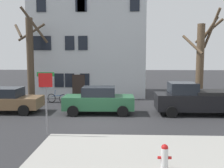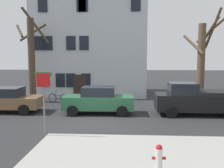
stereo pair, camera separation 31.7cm
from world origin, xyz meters
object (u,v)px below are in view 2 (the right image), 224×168
(building_main, at_px, (92,33))
(car_green_sedan, at_px, (98,100))
(tree_bare_mid, at_px, (202,59))
(car_brown_sedan, at_px, (5,100))
(tree_bare_near, at_px, (31,57))
(fire_hydrant, at_px, (159,157))
(pickup_truck_black, at_px, (196,99))
(bicycle_leaning, at_px, (58,98))
(street_sign_pole, at_px, (44,92))

(building_main, relative_size, car_green_sedan, 2.67)
(building_main, xyz_separation_m, tree_bare_mid, (8.96, -5.98, -2.61))
(tree_bare_mid, bearing_deg, car_brown_sedan, -167.01)
(building_main, xyz_separation_m, car_brown_sedan, (-4.53, -9.10, -5.21))
(tree_bare_near, relative_size, car_green_sedan, 1.63)
(car_green_sedan, height_order, fire_hydrant, car_green_sedan)
(tree_bare_mid, height_order, car_green_sedan, tree_bare_mid)
(car_green_sedan, bearing_deg, fire_hydrant, -70.95)
(pickup_truck_black, height_order, fire_hydrant, pickup_truck_black)
(fire_hydrant, bearing_deg, tree_bare_mid, 67.80)
(car_brown_sedan, relative_size, pickup_truck_black, 0.93)
(fire_hydrant, relative_size, bicycle_leaning, 0.46)
(tree_bare_mid, relative_size, car_green_sedan, 1.59)
(fire_hydrant, height_order, street_sign_pole, street_sign_pole)
(building_main, distance_m, pickup_truck_black, 13.04)
(fire_hydrant, relative_size, street_sign_pole, 0.27)
(street_sign_pole, relative_size, bicycle_leaning, 1.71)
(tree_bare_near, relative_size, tree_bare_mid, 1.03)
(tree_bare_near, height_order, fire_hydrant, tree_bare_near)
(pickup_truck_black, height_order, street_sign_pole, street_sign_pole)
(car_green_sedan, relative_size, fire_hydrant, 5.62)
(tree_bare_mid, distance_m, car_green_sedan, 8.40)
(tree_bare_mid, xyz_separation_m, car_brown_sedan, (-13.49, -3.11, -2.61))
(car_brown_sedan, height_order, pickup_truck_black, pickup_truck_black)
(car_green_sedan, relative_size, bicycle_leaning, 2.61)
(building_main, distance_m, bicycle_leaning, 8.21)
(fire_hydrant, bearing_deg, car_green_sedan, 109.05)
(pickup_truck_black, distance_m, fire_hydrant, 8.68)
(building_main, distance_m, tree_bare_near, 7.15)
(building_main, height_order, tree_bare_mid, building_main)
(tree_bare_mid, distance_m, fire_hydrant, 12.44)
(tree_bare_near, relative_size, pickup_truck_black, 1.41)
(tree_bare_near, height_order, street_sign_pole, tree_bare_near)
(building_main, xyz_separation_m, tree_bare_near, (-4.14, -5.31, -2.40))
(tree_bare_mid, xyz_separation_m, fire_hydrant, (-4.57, -11.20, -2.89))
(tree_bare_mid, xyz_separation_m, car_green_sedan, (-7.33, -3.21, -2.56))
(building_main, distance_m, fire_hydrant, 18.57)
(tree_bare_mid, xyz_separation_m, bicycle_leaning, (-10.94, 0.37, -3.05))
(car_brown_sedan, height_order, street_sign_pole, street_sign_pole)
(pickup_truck_black, bearing_deg, tree_bare_mid, 69.17)
(tree_bare_near, distance_m, bicycle_leaning, 3.92)
(car_brown_sedan, distance_m, car_green_sedan, 6.16)
(bicycle_leaning, bearing_deg, street_sign_pole, -78.15)
(building_main, xyz_separation_m, fire_hydrant, (4.39, -17.19, -5.50))
(car_green_sedan, relative_size, street_sign_pole, 1.52)
(fire_hydrant, bearing_deg, car_brown_sedan, 137.79)
(bicycle_leaning, bearing_deg, tree_bare_near, 172.15)
(bicycle_leaning, bearing_deg, fire_hydrant, -61.16)
(fire_hydrant, xyz_separation_m, bicycle_leaning, (-6.37, 11.58, -0.16))
(tree_bare_near, height_order, car_green_sedan, tree_bare_near)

